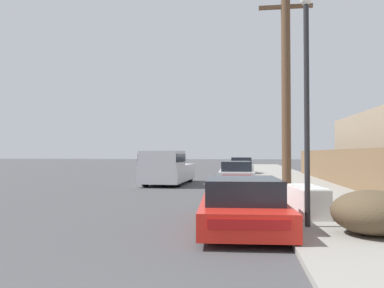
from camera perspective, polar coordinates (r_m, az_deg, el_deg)
sidewalk_curb at (r=25.41m, az=14.49°, el=-5.21°), size 4.20×63.00×0.12m
discarded_fridge at (r=10.44m, az=17.22°, el=-8.26°), size 0.86×1.91×0.79m
parked_sports_car_red at (r=8.96m, az=7.60°, el=-9.16°), size 2.13×4.67×1.19m
car_parked_mid at (r=20.65m, az=6.72°, el=-4.55°), size 1.96×4.57×1.32m
car_parked_far at (r=31.44m, az=7.46°, el=-3.41°), size 2.01×4.21×1.42m
pickup_truck at (r=20.90m, az=-3.82°, el=-3.68°), size 2.30×5.54×1.88m
utility_pole at (r=13.19m, az=14.14°, el=8.02°), size 1.80×0.31×7.37m
street_lamp at (r=8.89m, az=17.07°, el=7.56°), size 0.26×0.26×5.26m
brush_pile at (r=8.46m, az=25.84°, el=-9.36°), size 1.63×1.57×0.89m
wooden_fence at (r=16.89m, az=24.79°, el=-3.72°), size 0.08×32.64×1.84m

